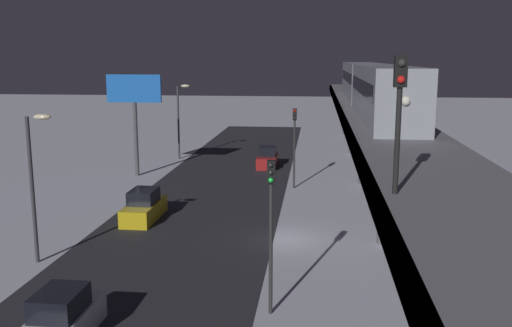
% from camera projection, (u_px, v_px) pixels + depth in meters
% --- Properties ---
extents(ground_plane, '(240.00, 240.00, 0.00)m').
position_uv_depth(ground_plane, '(286.00, 239.00, 32.29)').
color(ground_plane, silver).
extents(avenue_asphalt, '(11.00, 105.82, 0.01)m').
position_uv_depth(avenue_asphalt, '(181.00, 236.00, 32.95)').
color(avenue_asphalt, '#28282D').
rests_on(avenue_asphalt, ground_plane).
extents(elevated_railway, '(5.00, 105.82, 6.43)m').
position_uv_depth(elevated_railway, '(392.00, 146.00, 30.64)').
color(elevated_railway, slate).
rests_on(elevated_railway, ground_plane).
extents(subway_train, '(2.94, 36.87, 3.40)m').
position_uv_depth(subway_train, '(371.00, 85.00, 44.67)').
color(subway_train, '#999EA8').
rests_on(subway_train, elevated_railway).
extents(rail_signal, '(0.36, 0.41, 4.00)m').
position_uv_depth(rail_signal, '(399.00, 101.00, 15.85)').
color(rail_signal, black).
rests_on(rail_signal, elevated_railway).
extents(sedan_red, '(1.91, 4.01, 1.97)m').
position_uv_depth(sedan_red, '(267.00, 159.00, 53.53)').
color(sedan_red, '#A51E1E').
rests_on(sedan_red, ground_plane).
extents(sedan_yellow, '(1.80, 4.75, 1.97)m').
position_uv_depth(sedan_yellow, '(144.00, 207.00, 36.22)').
color(sedan_yellow, gold).
rests_on(sedan_yellow, ground_plane).
extents(sedan_white, '(1.80, 4.41, 1.97)m').
position_uv_depth(sedan_white, '(61.00, 321.00, 20.59)').
color(sedan_white, silver).
rests_on(sedan_white, ground_plane).
extents(traffic_light_near, '(0.32, 0.44, 6.40)m').
position_uv_depth(traffic_light_near, '(271.00, 215.00, 22.20)').
color(traffic_light_near, '#2D2D2D').
rests_on(traffic_light_near, ground_plane).
extents(traffic_light_mid, '(0.32, 0.44, 6.40)m').
position_uv_depth(traffic_light_mid, '(294.00, 136.00, 44.20)').
color(traffic_light_mid, '#2D2D2D').
rests_on(traffic_light_mid, ground_plane).
extents(commercial_billboard, '(4.80, 0.36, 8.90)m').
position_uv_depth(commercial_billboard, '(134.00, 99.00, 48.47)').
color(commercial_billboard, '#4C4C51').
rests_on(commercial_billboard, ground_plane).
extents(street_lamp_near, '(1.35, 0.44, 7.65)m').
position_uv_depth(street_lamp_near, '(35.00, 170.00, 27.82)').
color(street_lamp_near, '#38383D').
rests_on(street_lamp_near, ground_plane).
extents(street_lamp_far, '(1.35, 0.44, 7.65)m').
position_uv_depth(street_lamp_far, '(180.00, 112.00, 57.11)').
color(street_lamp_far, '#38383D').
rests_on(street_lamp_far, ground_plane).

